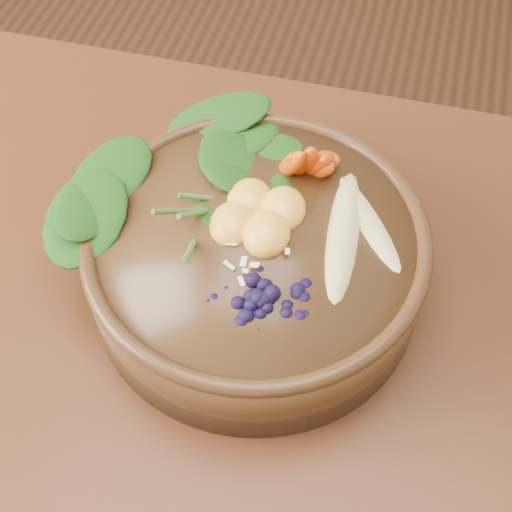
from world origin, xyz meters
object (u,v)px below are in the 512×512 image
at_px(banana_halves, 358,218).
at_px(blueberry_pile, 262,280).
at_px(kale_heap, 201,164).
at_px(carrot_cluster, 315,132).
at_px(dining_table, 214,437).
at_px(stoneware_bowl, 256,262).
at_px(mandarin_cluster, 258,205).

distance_m(banana_halves, blueberry_pile, 0.11).
bearing_deg(kale_heap, carrot_cluster, 26.63).
bearing_deg(dining_table, carrot_cluster, 79.32).
distance_m(stoneware_bowl, kale_heap, 0.11).
bearing_deg(kale_heap, dining_table, -72.85).
xyz_separation_m(stoneware_bowl, blueberry_pile, (0.02, -0.06, 0.07)).
xyz_separation_m(banana_halves, blueberry_pile, (-0.07, -0.09, 0.01)).
height_order(dining_table, carrot_cluster, carrot_cluster).
bearing_deg(blueberry_pile, dining_table, -117.02).
height_order(carrot_cluster, mandarin_cluster, carrot_cluster).
bearing_deg(blueberry_pile, carrot_cluster, 86.57).
bearing_deg(carrot_cluster, blueberry_pile, -109.55).
height_order(stoneware_bowl, kale_heap, kale_heap).
bearing_deg(banana_halves, carrot_cluster, 113.06).
relative_size(stoneware_bowl, banana_halves, 1.77).
bearing_deg(banana_halves, blueberry_pile, -141.51).
height_order(carrot_cluster, banana_halves, carrot_cluster).
relative_size(kale_heap, banana_halves, 1.16).
bearing_deg(mandarin_cluster, blueberry_pile, -73.15).
height_order(banana_halves, mandarin_cluster, mandarin_cluster).
bearing_deg(mandarin_cluster, kale_heap, 154.34).
height_order(kale_heap, mandarin_cluster, kale_heap).
distance_m(kale_heap, carrot_cluster, 0.11).
relative_size(mandarin_cluster, blueberry_pile, 0.69).
bearing_deg(stoneware_bowl, carrot_cluster, 72.43).
bearing_deg(carrot_cluster, dining_table, -116.80).
bearing_deg(mandarin_cluster, stoneware_bowl, -80.22).
relative_size(banana_halves, mandarin_cluster, 1.78).
bearing_deg(mandarin_cluster, dining_table, -93.12).
bearing_deg(kale_heap, stoneware_bowl, -37.01).
xyz_separation_m(stoneware_bowl, mandarin_cluster, (-0.00, 0.02, 0.06)).
xyz_separation_m(dining_table, blueberry_pile, (0.03, 0.07, 0.20)).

